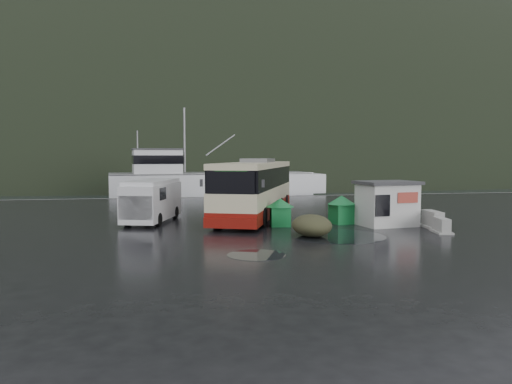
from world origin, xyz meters
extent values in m
plane|color=black|center=(0.00, 0.00, 0.00)|extent=(160.00, 160.00, 0.00)
cube|color=black|center=(0.00, 110.00, 0.00)|extent=(300.00, 180.00, 0.02)
cube|color=#999993|center=(0.00, 20.00, 0.00)|extent=(160.00, 0.60, 1.50)
ellipsoid|color=black|center=(10.00, 250.00, 0.00)|extent=(780.00, 540.00, 570.00)
cylinder|color=black|center=(3.44, -3.26, 0.01)|extent=(4.42, 4.42, 0.01)
cylinder|color=black|center=(-1.12, -6.93, 0.01)|extent=(2.24, 2.24, 0.01)
cylinder|color=black|center=(6.88, 5.00, 0.01)|extent=(2.44, 2.44, 0.01)
camera|label=1|loc=(-4.56, -25.22, 3.73)|focal=35.00mm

